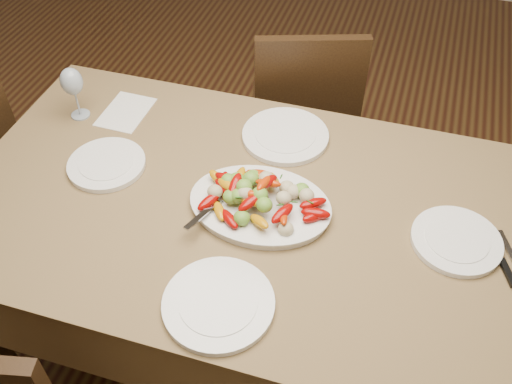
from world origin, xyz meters
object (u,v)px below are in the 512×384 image
object	(u,v)px
serving_platter	(260,207)
plate_right	(456,241)
wine_glass	(74,92)
plate_near	(219,304)
dining_table	(256,280)
plate_far	(285,136)
chair_far	(302,112)
plate_left	(107,164)

from	to	relation	value
serving_platter	plate_right	size ratio (longest dim) A/B	1.63
wine_glass	plate_near	bearing A→B (deg)	-38.93
plate_right	wine_glass	xyz separation A→B (m)	(-1.31, 0.20, 0.09)
wine_glass	dining_table	bearing A→B (deg)	-17.85
plate_far	wine_glass	size ratio (longest dim) A/B	1.43
serving_platter	dining_table	bearing A→B (deg)	154.04
chair_far	plate_far	size ratio (longest dim) A/B	3.24
chair_far	wine_glass	distance (m)	0.99
dining_table	plate_left	world-z (taller)	plate_left
dining_table	wine_glass	xyz separation A→B (m)	(-0.73, 0.23, 0.48)
dining_table	chair_far	world-z (taller)	chair_far
serving_platter	plate_near	distance (m)	0.36
dining_table	plate_far	size ratio (longest dim) A/B	6.28
chair_far	serving_platter	distance (m)	0.91
chair_far	plate_right	bearing A→B (deg)	109.25
plate_right	plate_near	xyz separation A→B (m)	(-0.57, -0.40, 0.00)
dining_table	plate_near	distance (m)	0.53
chair_far	serving_platter	xyz separation A→B (m)	(0.07, -0.86, 0.30)
plate_right	plate_far	size ratio (longest dim) A/B	0.87
chair_far	plate_far	world-z (taller)	chair_far
plate_right	plate_near	size ratio (longest dim) A/B	0.87
plate_right	wine_glass	size ratio (longest dim) A/B	1.24
plate_far	plate_near	bearing A→B (deg)	-88.89
serving_platter	chair_far	bearing A→B (deg)	94.87
chair_far	plate_near	xyz separation A→B (m)	(0.07, -1.21, 0.29)
plate_left	wine_glass	distance (m)	0.31
plate_far	dining_table	bearing A→B (deg)	-89.93
plate_right	chair_far	bearing A→B (deg)	128.09
serving_platter	plate_left	world-z (taller)	serving_platter
dining_table	serving_platter	size ratio (longest dim) A/B	4.45
plate_far	plate_right	bearing A→B (deg)	-27.09
plate_left	plate_near	bearing A→B (deg)	-36.41
plate_left	plate_far	bearing A→B (deg)	31.26
dining_table	plate_right	world-z (taller)	plate_right
plate_right	plate_far	distance (m)	0.65
serving_platter	wine_glass	size ratio (longest dim) A/B	2.02
chair_far	plate_near	bearing A→B (deg)	74.51
dining_table	chair_far	size ratio (longest dim) A/B	1.94
plate_near	plate_left	bearing A→B (deg)	143.59
serving_platter	plate_far	size ratio (longest dim) A/B	1.41
chair_far	plate_far	distance (m)	0.60
dining_table	plate_right	xyz separation A→B (m)	(0.58, 0.03, 0.39)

